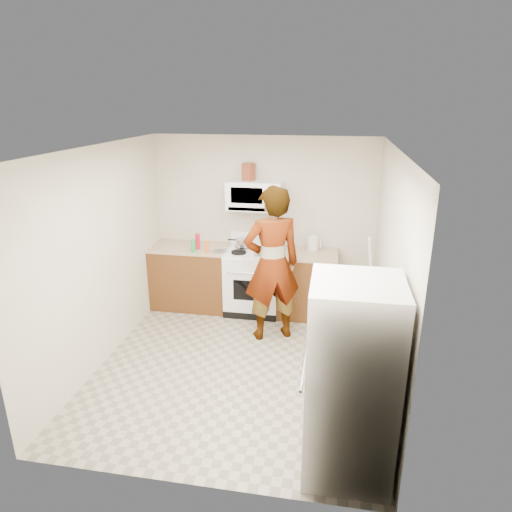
% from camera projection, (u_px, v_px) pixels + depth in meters
% --- Properties ---
extents(floor, '(3.60, 3.60, 0.00)m').
position_uv_depth(floor, '(239.00, 365.00, 5.38)').
color(floor, gray).
rests_on(floor, ground).
extents(back_wall, '(3.20, 0.02, 2.50)m').
position_uv_depth(back_wall, '(264.00, 223.00, 6.64)').
color(back_wall, beige).
rests_on(back_wall, floor).
extents(right_wall, '(0.02, 3.60, 2.50)m').
position_uv_depth(right_wall, '(388.00, 275.00, 4.71)').
color(right_wall, beige).
rests_on(right_wall, floor).
extents(cabinet_left, '(1.12, 0.62, 0.90)m').
position_uv_depth(cabinet_left, '(191.00, 277.00, 6.79)').
color(cabinet_left, '#562914').
rests_on(cabinet_left, floor).
extents(counter_left, '(1.14, 0.64, 0.03)m').
position_uv_depth(counter_left, '(190.00, 248.00, 6.64)').
color(counter_left, tan).
rests_on(counter_left, cabinet_left).
extents(cabinet_right, '(0.80, 0.62, 0.90)m').
position_uv_depth(cabinet_right, '(307.00, 285.00, 6.51)').
color(cabinet_right, '#562914').
rests_on(cabinet_right, floor).
extents(counter_right, '(0.82, 0.64, 0.03)m').
position_uv_depth(counter_right, '(308.00, 254.00, 6.35)').
color(counter_right, tan).
rests_on(counter_right, cabinet_right).
extents(gas_range, '(0.76, 0.65, 1.13)m').
position_uv_depth(gas_range, '(253.00, 280.00, 6.62)').
color(gas_range, white).
rests_on(gas_range, floor).
extents(microwave, '(0.76, 0.38, 0.40)m').
position_uv_depth(microwave, '(255.00, 195.00, 6.34)').
color(microwave, white).
rests_on(microwave, back_wall).
extents(person, '(0.86, 0.74, 2.00)m').
position_uv_depth(person, '(272.00, 265.00, 5.71)').
color(person, tan).
rests_on(person, floor).
extents(fridge, '(0.70, 0.70, 1.70)m').
position_uv_depth(fridge, '(351.00, 381.00, 3.62)').
color(fridge, silver).
rests_on(fridge, floor).
extents(kettle, '(0.19, 0.19, 0.19)m').
position_uv_depth(kettle, '(313.00, 243.00, 6.46)').
color(kettle, silver).
rests_on(kettle, counter_right).
extents(jug, '(0.18, 0.18, 0.24)m').
position_uv_depth(jug, '(249.00, 172.00, 6.26)').
color(jug, maroon).
rests_on(jug, microwave).
extents(saucepan, '(0.27, 0.27, 0.11)m').
position_uv_depth(saucepan, '(243.00, 243.00, 6.55)').
color(saucepan, '#BCBBC0').
rests_on(saucepan, gas_range).
extents(tray, '(0.28, 0.22, 0.05)m').
position_uv_depth(tray, '(263.00, 253.00, 6.29)').
color(tray, white).
rests_on(tray, gas_range).
extents(bottle_spray, '(0.08, 0.08, 0.22)m').
position_uv_depth(bottle_spray, '(198.00, 241.00, 6.50)').
color(bottle_spray, red).
rests_on(bottle_spray, counter_left).
extents(bottle_hot_sauce, '(0.05, 0.05, 0.17)m').
position_uv_depth(bottle_hot_sauce, '(207.00, 247.00, 6.34)').
color(bottle_hot_sauce, '#DC5C18').
rests_on(bottle_hot_sauce, counter_left).
extents(bottle_green_cap, '(0.06, 0.06, 0.19)m').
position_uv_depth(bottle_green_cap, '(193.00, 246.00, 6.35)').
color(bottle_green_cap, '#1A933A').
rests_on(bottle_green_cap, counter_left).
extents(pot_lid, '(0.27, 0.27, 0.01)m').
position_uv_depth(pot_lid, '(220.00, 251.00, 6.43)').
color(pot_lid, silver).
rests_on(pot_lid, counter_left).
extents(broom, '(0.22, 0.25, 1.41)m').
position_uv_depth(broom, '(372.00, 289.00, 5.72)').
color(broom, silver).
rests_on(broom, floor).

